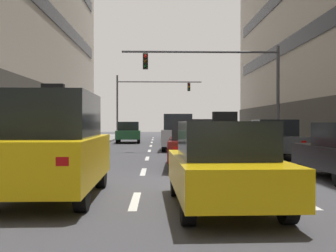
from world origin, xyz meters
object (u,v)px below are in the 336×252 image
at_px(traffic_signal_1, 143,95).
at_px(taxi_driving_6, 177,133).
at_px(car_driving_2, 196,144).
at_px(car_driving_5, 178,132).
at_px(taxi_driving_1, 223,165).
at_px(pedestrian_0, 283,130).
at_px(car_parked_2, 273,139).
at_px(traffic_signal_0, 228,76).
at_px(car_driving_0, 174,132).
at_px(taxi_driving_3, 53,146).
at_px(car_driving_4, 129,132).

bearing_deg(traffic_signal_1, taxi_driving_6, -79.05).
height_order(car_driving_2, car_driving_5, car_driving_5).
height_order(taxi_driving_1, pedestrian_0, taxi_driving_1).
distance_m(car_parked_2, traffic_signal_1, 26.49).
xyz_separation_m(taxi_driving_1, traffic_signal_0, (2.61, 15.38, 3.32)).
height_order(car_driving_2, car_parked_2, car_parked_2).
distance_m(taxi_driving_1, pedestrian_0, 21.03).
height_order(car_parked_2, traffic_signal_1, traffic_signal_1).
distance_m(taxi_driving_1, traffic_signal_1, 36.72).
bearing_deg(taxi_driving_6, car_driving_0, 89.97).
bearing_deg(car_driving_0, taxi_driving_3, -97.64).
relative_size(car_driving_0, traffic_signal_1, 0.49).
relative_size(car_driving_4, car_parked_2, 0.97).
distance_m(car_driving_4, traffic_signal_0, 11.99).
distance_m(taxi_driving_3, taxi_driving_6, 21.07).
distance_m(car_driving_5, traffic_signal_0, 4.14).
bearing_deg(taxi_driving_6, traffic_signal_0, -69.41).
xyz_separation_m(car_driving_2, traffic_signal_1, (-2.78, 29.40, 3.59)).
height_order(car_driving_0, pedestrian_0, pedestrian_0).
bearing_deg(car_parked_2, taxi_driving_6, 109.01).
bearing_deg(traffic_signal_0, car_driving_2, -106.59).
distance_m(car_driving_2, taxi_driving_6, 14.87).
distance_m(car_driving_4, traffic_signal_1, 11.82).
height_order(car_driving_4, taxi_driving_6, taxi_driving_6).
height_order(car_driving_5, pedestrian_0, car_driving_5).
xyz_separation_m(taxi_driving_3, car_driving_4, (-0.08, 24.07, -0.28)).
relative_size(car_parked_2, traffic_signal_1, 0.51).
height_order(car_driving_0, traffic_signal_0, traffic_signal_0).
bearing_deg(car_driving_2, taxi_driving_3, -120.35).
distance_m(car_driving_5, car_parked_2, 6.45).
relative_size(taxi_driving_1, taxi_driving_6, 0.96).
bearing_deg(traffic_signal_0, taxi_driving_6, 110.59).
relative_size(car_driving_2, taxi_driving_3, 1.01).
bearing_deg(car_driving_5, traffic_signal_0, -15.72).
bearing_deg(car_driving_2, car_driving_0, 89.91).
relative_size(taxi_driving_6, car_parked_2, 0.97).
bearing_deg(taxi_driving_1, car_driving_2, 88.95).
xyz_separation_m(car_parked_2, pedestrian_0, (3.03, 8.82, 0.22)).
distance_m(car_driving_2, car_driving_5, 9.08).
xyz_separation_m(car_driving_4, car_driving_5, (3.37, -9.08, 0.21)).
bearing_deg(traffic_signal_1, taxi_driving_1, -85.84).
distance_m(car_driving_2, taxi_driving_3, 6.85).
xyz_separation_m(car_driving_2, pedestrian_0, (6.81, 12.80, 0.23)).
bearing_deg(car_driving_0, car_driving_4, -151.40).
height_order(taxi_driving_3, car_parked_2, taxi_driving_3).
height_order(traffic_signal_0, traffic_signal_1, traffic_signal_1).
height_order(car_parked_2, traffic_signal_0, traffic_signal_0).
xyz_separation_m(car_driving_0, pedestrian_0, (6.78, -7.31, 0.25)).
bearing_deg(taxi_driving_1, car_parked_2, 70.49).
distance_m(taxi_driving_3, traffic_signal_1, 35.46).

